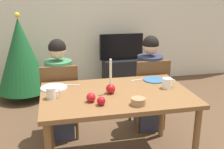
# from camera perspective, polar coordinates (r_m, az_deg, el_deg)

# --- Properties ---
(back_wall) EXTENTS (6.40, 0.10, 2.60)m
(back_wall) POSITION_cam_1_polar(r_m,az_deg,el_deg) (4.95, -6.08, 12.93)
(back_wall) COLOR beige
(back_wall) RESTS_ON ground
(dining_table) EXTENTS (1.40, 0.90, 0.75)m
(dining_table) POSITION_cam_1_polar(r_m,az_deg,el_deg) (2.57, 0.95, -5.63)
(dining_table) COLOR brown
(dining_table) RESTS_ON ground
(chair_left) EXTENTS (0.40, 0.40, 0.90)m
(chair_left) POSITION_cam_1_polar(r_m,az_deg,el_deg) (3.13, -10.90, -4.70)
(chair_left) COLOR brown
(chair_left) RESTS_ON ground
(chair_right) EXTENTS (0.40, 0.40, 0.90)m
(chair_right) POSITION_cam_1_polar(r_m,az_deg,el_deg) (3.32, 7.96, -3.26)
(chair_right) COLOR brown
(chair_right) RESTS_ON ground
(person_left_child) EXTENTS (0.30, 0.30, 1.17)m
(person_left_child) POSITION_cam_1_polar(r_m,az_deg,el_deg) (3.14, -10.98, -3.50)
(person_left_child) COLOR #33384C
(person_left_child) RESTS_ON ground
(person_right_child) EXTENTS (0.30, 0.30, 1.17)m
(person_right_child) POSITION_cam_1_polar(r_m,az_deg,el_deg) (3.33, 7.81, -2.14)
(person_right_child) COLOR #33384C
(person_right_child) RESTS_ON ground
(tv_stand) EXTENTS (0.64, 0.40, 0.48)m
(tv_stand) POSITION_cam_1_polar(r_m,az_deg,el_deg) (4.96, 1.94, 0.55)
(tv_stand) COLOR black
(tv_stand) RESTS_ON ground
(tv) EXTENTS (0.79, 0.05, 0.46)m
(tv) POSITION_cam_1_polar(r_m,az_deg,el_deg) (4.85, 2.00, 5.88)
(tv) COLOR black
(tv) RESTS_ON tv_stand
(christmas_tree) EXTENTS (0.80, 0.80, 1.36)m
(christmas_tree) POSITION_cam_1_polar(r_m,az_deg,el_deg) (4.42, -18.66, 3.89)
(christmas_tree) COLOR brown
(christmas_tree) RESTS_ON ground
(candle_centerpiece) EXTENTS (0.09, 0.09, 0.33)m
(candle_centerpiece) POSITION_cam_1_polar(r_m,az_deg,el_deg) (2.50, -0.29, -2.56)
(candle_centerpiece) COLOR red
(candle_centerpiece) RESTS_ON dining_table
(plate_left) EXTENTS (0.26, 0.26, 0.01)m
(plate_left) POSITION_cam_1_polar(r_m,az_deg,el_deg) (2.71, -12.20, -2.74)
(plate_left) COLOR silver
(plate_left) RESTS_ON dining_table
(plate_right) EXTENTS (0.23, 0.23, 0.01)m
(plate_right) POSITION_cam_1_polar(r_m,az_deg,el_deg) (2.92, 8.94, -1.11)
(plate_right) COLOR teal
(plate_right) RESTS_ON dining_table
(mug_left) EXTENTS (0.13, 0.08, 0.10)m
(mug_left) POSITION_cam_1_polar(r_m,az_deg,el_deg) (2.45, -12.65, -3.81)
(mug_left) COLOR silver
(mug_left) RESTS_ON dining_table
(mug_right) EXTENTS (0.14, 0.09, 0.10)m
(mug_right) POSITION_cam_1_polar(r_m,az_deg,el_deg) (2.70, 11.59, -1.80)
(mug_right) COLOR white
(mug_right) RESTS_ON dining_table
(fork_left) EXTENTS (0.18, 0.06, 0.01)m
(fork_left) POSITION_cam_1_polar(r_m,az_deg,el_deg) (2.76, -8.67, -2.23)
(fork_left) COLOR silver
(fork_left) RESTS_ON dining_table
(fork_right) EXTENTS (0.18, 0.05, 0.01)m
(fork_right) POSITION_cam_1_polar(r_m,az_deg,el_deg) (2.90, 5.59, -1.14)
(fork_right) COLOR silver
(fork_right) RESTS_ON dining_table
(bowl_walnuts) EXTENTS (0.12, 0.12, 0.06)m
(bowl_walnuts) POSITION_cam_1_polar(r_m,az_deg,el_deg) (2.28, 5.58, -5.69)
(bowl_walnuts) COLOR #99754C
(bowl_walnuts) RESTS_ON dining_table
(apple_near_candle) EXTENTS (0.08, 0.08, 0.08)m
(apple_near_candle) POSITION_cam_1_polar(r_m,az_deg,el_deg) (2.33, -4.47, -4.83)
(apple_near_candle) COLOR red
(apple_near_candle) RESTS_ON dining_table
(apple_by_left_plate) EXTENTS (0.07, 0.07, 0.07)m
(apple_by_left_plate) POSITION_cam_1_polar(r_m,az_deg,el_deg) (2.26, -2.31, -5.62)
(apple_by_left_plate) COLOR #AB0F1A
(apple_by_left_plate) RESTS_ON dining_table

